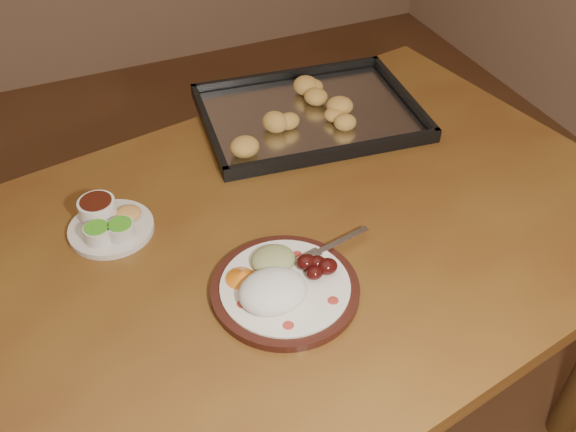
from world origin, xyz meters
name	(u,v)px	position (x,y,z in m)	size (l,w,h in m)	color
ground	(161,422)	(0.00, 0.00, 0.00)	(4.00, 4.00, 0.00)	brown
dining_table	(264,279)	(0.24, -0.19, 0.65)	(1.64, 1.16, 0.75)	brown
dinner_plate	(281,285)	(0.23, -0.32, 0.77)	(0.32, 0.25, 0.06)	black
condiment_saucer	(108,223)	(-0.01, -0.05, 0.77)	(0.16, 0.16, 0.05)	silver
baking_tray	(310,112)	(0.50, 0.16, 0.77)	(0.53, 0.41, 0.05)	black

